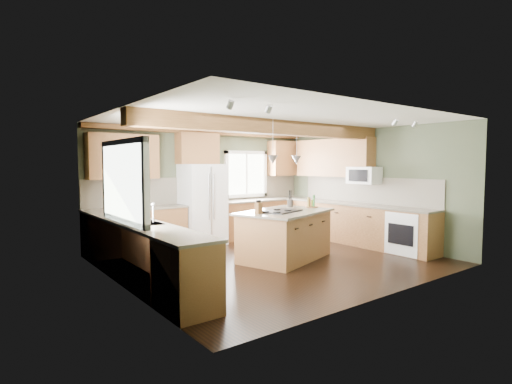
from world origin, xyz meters
TOP-DOWN VIEW (x-y plane):
  - floor at (0.00, 0.00)m, footprint 5.60×5.60m
  - ceiling at (0.00, 0.00)m, footprint 5.60×5.60m
  - wall_back at (0.00, 2.50)m, footprint 5.60×0.00m
  - wall_left at (-2.80, 0.00)m, footprint 0.00×5.00m
  - wall_right at (2.80, 0.00)m, footprint 0.00×5.00m
  - ceiling_beam at (0.00, -0.05)m, footprint 5.55×0.26m
  - soffit_trim at (0.00, 2.40)m, footprint 5.55×0.20m
  - backsplash_back at (0.00, 2.48)m, footprint 5.58×0.03m
  - backsplash_right at (2.78, 0.05)m, footprint 0.03×3.70m
  - base_cab_back_left at (-1.79, 2.20)m, footprint 2.02×0.60m
  - counter_back_left at (-1.79, 2.20)m, footprint 2.06×0.64m
  - base_cab_back_right at (1.49, 2.20)m, footprint 2.62×0.60m
  - counter_back_right at (1.49, 2.20)m, footprint 2.66×0.64m
  - base_cab_left at (-2.50, 0.05)m, footprint 0.60×3.70m
  - counter_left at (-2.50, 0.05)m, footprint 0.64×3.74m
  - base_cab_right at (2.50, 0.05)m, footprint 0.60×3.70m
  - counter_right at (2.50, 0.05)m, footprint 0.64×3.74m
  - upper_cab_back_left at (-1.99, 2.33)m, footprint 1.40×0.35m
  - upper_cab_over_fridge at (-0.30, 2.33)m, footprint 0.96×0.35m
  - upper_cab_right at (2.62, 0.90)m, footprint 0.35×2.20m
  - upper_cab_back_corner at (2.30, 2.33)m, footprint 0.90×0.35m
  - window_left at (-2.78, 0.05)m, footprint 0.04×1.60m
  - window_back at (1.15, 2.48)m, footprint 1.10×0.04m
  - sink at (-2.50, 0.05)m, footprint 0.50×0.65m
  - faucet at (-2.32, 0.05)m, footprint 0.02×0.02m
  - dishwasher at (-2.49, -1.25)m, footprint 0.60×0.60m
  - oven at (2.49, -1.25)m, footprint 0.60×0.72m
  - microwave at (2.58, -0.05)m, footprint 0.40×0.70m
  - pendant_left at (-0.17, -0.19)m, footprint 0.18×0.18m
  - pendant_right at (0.67, 0.09)m, footprint 0.18×0.18m
  - refrigerator at (-0.30, 2.12)m, footprint 0.90×0.74m
  - island at (0.25, -0.05)m, footprint 2.01×1.58m
  - island_top at (0.25, -0.05)m, footprint 2.16×1.73m
  - cooktop at (0.11, -0.09)m, footprint 0.89×0.73m
  - knife_block at (-0.41, -0.08)m, footprint 0.14×0.11m
  - utensil_crock at (0.78, 0.40)m, footprint 0.13×0.13m
  - bottle_tray at (1.09, 0.09)m, footprint 0.31×0.31m

SIDE VIEW (x-z plane):
  - floor at x=0.00m, z-range 0.00..0.00m
  - dishwasher at x=-2.49m, z-range 0.01..0.85m
  - oven at x=2.49m, z-range 0.01..0.85m
  - base_cab_back_left at x=-1.79m, z-range 0.00..0.88m
  - base_cab_back_right at x=1.49m, z-range 0.00..0.88m
  - base_cab_left at x=-2.50m, z-range 0.00..0.88m
  - base_cab_right at x=2.50m, z-range 0.00..0.88m
  - island at x=0.25m, z-range 0.00..0.88m
  - counter_back_left at x=-1.79m, z-range 0.88..0.92m
  - counter_back_right at x=1.49m, z-range 0.88..0.92m
  - counter_left at x=-2.50m, z-range 0.88..0.92m
  - counter_right at x=2.50m, z-range 0.88..0.92m
  - refrigerator at x=-0.30m, z-range 0.00..1.80m
  - island_top at x=0.25m, z-range 0.88..0.92m
  - sink at x=-2.50m, z-range 0.89..0.92m
  - cooktop at x=0.11m, z-range 0.92..0.94m
  - utensil_crock at x=0.78m, z-range 0.92..1.08m
  - knife_block at x=-0.41m, z-range 0.92..1.12m
  - bottle_tray at x=1.09m, z-range 0.92..1.16m
  - faucet at x=-2.32m, z-range 0.91..1.19m
  - backsplash_back at x=0.00m, z-range 0.92..1.50m
  - backsplash_right at x=2.78m, z-range 0.92..1.50m
  - wall_back at x=0.00m, z-range -1.50..4.10m
  - wall_left at x=-2.80m, z-range -1.20..3.80m
  - wall_right at x=2.80m, z-range -1.20..3.80m
  - window_back at x=1.15m, z-range 1.05..2.05m
  - window_left at x=-2.78m, z-range 1.02..2.08m
  - microwave at x=2.58m, z-range 1.36..1.74m
  - pendant_left at x=-0.17m, z-range 1.80..1.96m
  - pendant_right at x=0.67m, z-range 1.80..1.96m
  - upper_cab_back_left at x=-1.99m, z-range 1.50..2.40m
  - upper_cab_right at x=2.62m, z-range 1.50..2.40m
  - upper_cab_back_corner at x=2.30m, z-range 1.50..2.40m
  - upper_cab_over_fridge at x=-0.30m, z-range 1.80..2.50m
  - ceiling_beam at x=0.00m, z-range 2.34..2.60m
  - soffit_trim at x=0.00m, z-range 2.49..2.59m
  - ceiling at x=0.00m, z-range 2.60..2.60m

